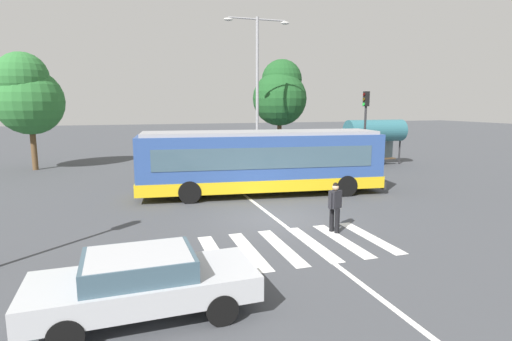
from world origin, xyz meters
TOP-DOWN VIEW (x-y plane):
  - ground_plane at (0.00, 0.00)m, footprint 160.00×160.00m
  - city_transit_bus at (0.79, 4.25)m, footprint 11.91×3.89m
  - pedestrian_crossing_street at (1.31, -2.11)m, footprint 0.55×0.39m
  - foreground_sedan at (-5.09, -5.88)m, footprint 4.54×1.96m
  - parked_car_white at (-2.04, 13.53)m, footprint 1.88×4.51m
  - parked_car_black at (0.69, 13.51)m, footprint 2.05×4.59m
  - parked_car_silver at (3.13, 13.28)m, footprint 2.03×4.58m
  - parked_car_blue at (5.95, 13.21)m, footprint 2.23×4.65m
  - traffic_light_far_corner at (8.79, 7.93)m, footprint 0.33×0.32m
  - bus_stop_shelter at (11.51, 10.87)m, footprint 4.40×1.54m
  - twin_arm_street_lamp at (3.16, 12.21)m, footprint 4.48×0.32m
  - background_tree_left at (-11.30, 15.84)m, footprint 4.29×4.29m
  - background_tree_right at (6.70, 17.15)m, footprint 4.35×4.35m
  - crosswalk_painted_stripes at (-0.94, -2.94)m, footprint 6.66×3.33m
  - lane_center_line at (-0.03, 2.00)m, footprint 0.16×24.00m

SIDE VIEW (x-z plane):
  - ground_plane at x=0.00m, z-range 0.00..0.00m
  - lane_center_line at x=-0.03m, z-range 0.00..0.01m
  - crosswalk_painted_stripes at x=-0.94m, z-range 0.00..0.01m
  - foreground_sedan at x=-5.09m, z-range 0.09..1.44m
  - parked_car_white at x=-2.04m, z-range 0.09..1.44m
  - parked_car_black at x=0.69m, z-range 0.09..1.44m
  - parked_car_silver at x=3.13m, z-range 0.09..1.44m
  - parked_car_blue at x=5.95m, z-range 0.09..1.44m
  - pedestrian_crossing_street at x=1.31m, z-range 0.11..1.83m
  - city_transit_bus at x=0.79m, z-range 0.06..3.12m
  - bus_stop_shelter at x=11.51m, z-range 0.79..4.04m
  - traffic_light_far_corner at x=8.79m, z-range 0.85..5.95m
  - background_tree_left at x=-11.30m, z-range 1.13..8.74m
  - background_tree_right at x=6.70m, z-range 1.26..9.20m
  - twin_arm_street_lamp at x=3.16m, z-range 1.07..11.01m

